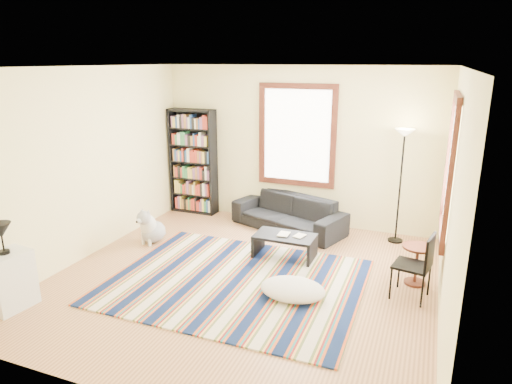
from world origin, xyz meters
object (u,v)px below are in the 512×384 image
(coffee_table, at_px, (285,246))
(floor_cushion, at_px, (293,289))
(floor_lamp, at_px, (400,187))
(white_cabinet, at_px, (9,281))
(bookshelf, at_px, (193,162))
(folding_chair, at_px, (412,266))
(sofa, at_px, (288,213))
(dog, at_px, (153,225))
(side_table, at_px, (416,265))

(coffee_table, height_order, floor_cushion, coffee_table)
(floor_lamp, distance_m, white_cabinet, 5.67)
(coffee_table, xyz_separation_m, floor_lamp, (1.50, 1.27, 0.75))
(bookshelf, relative_size, folding_chair, 2.33)
(floor_cushion, distance_m, floor_lamp, 2.72)
(floor_cushion, height_order, folding_chair, folding_chair)
(sofa, distance_m, floor_cushion, 2.41)
(bookshelf, height_order, folding_chair, bookshelf)
(floor_cushion, xyz_separation_m, white_cabinet, (-3.08, -1.48, 0.25))
(bookshelf, height_order, coffee_table, bookshelf)
(sofa, distance_m, dog, 2.33)
(floor_cushion, bearing_deg, folding_chair, 21.31)
(sofa, height_order, coffee_table, sofa)
(side_table, bearing_deg, white_cabinet, -151.78)
(bookshelf, distance_m, white_cabinet, 4.09)
(dog, bearing_deg, sofa, 43.97)
(side_table, height_order, folding_chair, folding_chair)
(dog, bearing_deg, bookshelf, 102.54)
(coffee_table, bearing_deg, floor_lamp, 40.28)
(floor_cushion, bearing_deg, coffee_table, 112.88)
(floor_cushion, distance_m, dog, 2.82)
(side_table, distance_m, white_cabinet, 5.11)
(floor_lamp, bearing_deg, coffee_table, -139.72)
(white_cabinet, bearing_deg, folding_chair, 31.18)
(sofa, relative_size, floor_cushion, 2.42)
(coffee_table, height_order, white_cabinet, white_cabinet)
(dog, bearing_deg, floor_lamp, 29.61)
(side_table, bearing_deg, sofa, 148.61)
(floor_lamp, xyz_separation_m, white_cabinet, (-4.12, -3.85, -0.58))
(side_table, height_order, white_cabinet, white_cabinet)
(side_table, height_order, dog, dog)
(coffee_table, relative_size, white_cabinet, 1.29)
(floor_lamp, distance_m, folding_chair, 1.94)
(folding_chair, height_order, dog, folding_chair)
(side_table, xyz_separation_m, white_cabinet, (-4.50, -2.41, 0.08))
(floor_cushion, distance_m, white_cabinet, 3.43)
(coffee_table, xyz_separation_m, white_cabinet, (-2.62, -2.58, 0.17))
(side_table, xyz_separation_m, folding_chair, (-0.05, -0.40, 0.16))
(dog, bearing_deg, coffee_table, 13.01)
(floor_cushion, distance_m, folding_chair, 1.50)
(coffee_table, bearing_deg, dog, -174.96)
(sofa, distance_m, bookshelf, 2.15)
(floor_lamp, relative_size, white_cabinet, 2.66)
(bookshelf, height_order, white_cabinet, bookshelf)
(folding_chair, height_order, white_cabinet, folding_chair)
(floor_lamp, distance_m, dog, 4.03)
(sofa, height_order, floor_cushion, sofa)
(side_table, distance_m, dog, 4.08)
(floor_cushion, xyz_separation_m, side_table, (1.42, 0.94, 0.17))
(floor_cushion, relative_size, dog, 1.44)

